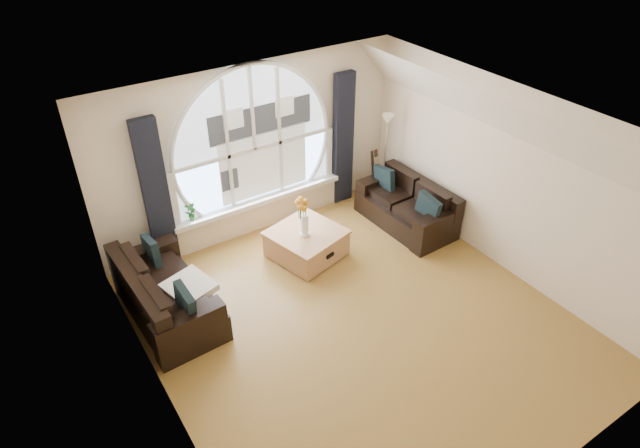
% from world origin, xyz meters
% --- Properties ---
extents(ground, '(5.00, 5.50, 0.01)m').
position_xyz_m(ground, '(0.00, 0.00, 0.00)').
color(ground, brown).
rests_on(ground, ground).
extents(ceiling, '(5.00, 5.50, 0.01)m').
position_xyz_m(ceiling, '(0.00, 0.00, 2.70)').
color(ceiling, silver).
rests_on(ceiling, ground).
extents(wall_back, '(5.00, 0.01, 2.70)m').
position_xyz_m(wall_back, '(0.00, 2.75, 1.35)').
color(wall_back, beige).
rests_on(wall_back, ground).
extents(wall_front, '(5.00, 0.01, 2.70)m').
position_xyz_m(wall_front, '(0.00, -2.75, 1.35)').
color(wall_front, beige).
rests_on(wall_front, ground).
extents(wall_left, '(0.01, 5.50, 2.70)m').
position_xyz_m(wall_left, '(-2.50, 0.00, 1.35)').
color(wall_left, beige).
rests_on(wall_left, ground).
extents(wall_right, '(0.01, 5.50, 2.70)m').
position_xyz_m(wall_right, '(2.50, 0.00, 1.35)').
color(wall_right, beige).
rests_on(wall_right, ground).
extents(attic_slope, '(0.92, 5.50, 0.72)m').
position_xyz_m(attic_slope, '(2.20, 0.00, 2.35)').
color(attic_slope, silver).
rests_on(attic_slope, ground).
extents(arched_window, '(2.60, 0.06, 2.15)m').
position_xyz_m(arched_window, '(0.00, 2.72, 1.62)').
color(arched_window, silver).
rests_on(arched_window, wall_back).
extents(window_sill, '(2.90, 0.22, 0.08)m').
position_xyz_m(window_sill, '(0.00, 2.65, 0.51)').
color(window_sill, white).
rests_on(window_sill, wall_back).
extents(window_frame, '(2.76, 0.08, 2.15)m').
position_xyz_m(window_frame, '(0.00, 2.69, 1.62)').
color(window_frame, white).
rests_on(window_frame, wall_back).
extents(neighbor_house, '(1.70, 0.02, 1.50)m').
position_xyz_m(neighbor_house, '(0.15, 2.71, 1.50)').
color(neighbor_house, silver).
rests_on(neighbor_house, wall_back).
extents(curtain_left, '(0.35, 0.12, 2.30)m').
position_xyz_m(curtain_left, '(-1.60, 2.63, 1.15)').
color(curtain_left, black).
rests_on(curtain_left, ground).
extents(curtain_right, '(0.35, 0.12, 2.30)m').
position_xyz_m(curtain_right, '(1.60, 2.63, 1.15)').
color(curtain_right, black).
rests_on(curtain_right, ground).
extents(sofa_left, '(0.98, 1.83, 0.80)m').
position_xyz_m(sofa_left, '(-1.99, 1.49, 0.40)').
color(sofa_left, black).
rests_on(sofa_left, ground).
extents(sofa_right, '(0.88, 1.68, 0.74)m').
position_xyz_m(sofa_right, '(2.02, 1.41, 0.40)').
color(sofa_right, black).
rests_on(sofa_right, ground).
extents(coffee_chest, '(1.18, 1.18, 0.48)m').
position_xyz_m(coffee_chest, '(0.21, 1.59, 0.24)').
color(coffee_chest, '#A87246').
rests_on(coffee_chest, ground).
extents(throw_blanket, '(0.68, 0.68, 0.10)m').
position_xyz_m(throw_blanket, '(-1.75, 1.30, 0.50)').
color(throw_blanket, silver).
rests_on(throw_blanket, sofa_left).
extents(vase_flowers, '(0.24, 0.24, 0.70)m').
position_xyz_m(vase_flowers, '(0.15, 1.54, 0.83)').
color(vase_flowers, white).
rests_on(vase_flowers, coffee_chest).
extents(floor_lamp, '(0.24, 0.24, 1.60)m').
position_xyz_m(floor_lamp, '(2.19, 2.23, 0.80)').
color(floor_lamp, '#B2B2B2').
rests_on(floor_lamp, ground).
extents(guitar, '(0.38, 0.28, 1.06)m').
position_xyz_m(guitar, '(1.95, 2.29, 0.53)').
color(guitar, '#945631').
rests_on(guitar, ground).
extents(potted_plant, '(0.17, 0.12, 0.31)m').
position_xyz_m(potted_plant, '(-1.14, 2.65, 0.71)').
color(potted_plant, '#1E6023').
rests_on(potted_plant, window_sill).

